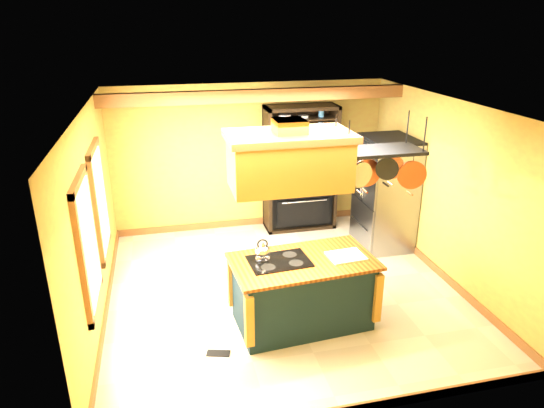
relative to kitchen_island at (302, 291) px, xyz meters
name	(u,v)px	position (x,y,z in m)	size (l,w,h in m)	color
floor	(283,290)	(-0.04, 0.84, -0.47)	(5.00, 5.00, 0.00)	beige
ceiling	(285,106)	(-0.04, 0.84, 2.23)	(5.00, 5.00, 0.00)	white
wall_back	(250,157)	(-0.04, 3.34, 0.88)	(5.00, 0.02, 2.70)	gold
wall_front	(352,301)	(-0.04, -1.66, 0.88)	(5.00, 0.02, 2.70)	gold
wall_left	(93,221)	(-2.54, 0.84, 0.88)	(0.02, 5.00, 2.70)	gold
wall_right	(446,191)	(2.46, 0.84, 0.88)	(0.02, 5.00, 2.70)	gold
ceiling_beam	(258,96)	(-0.04, 2.54, 2.12)	(5.00, 0.15, 0.20)	#8F5E2C
window_near	(88,244)	(-2.50, 0.04, 0.93)	(0.06, 1.06, 1.56)	#8F5E2C
window_far	(100,201)	(-2.50, 1.44, 0.93)	(0.06, 1.06, 1.56)	#8F5E2C
kitchen_island	(302,291)	(0.00, 0.00, 0.00)	(1.87, 1.14, 1.11)	black
range_hood	(289,159)	(-0.20, 0.00, 1.78)	(1.44, 0.81, 0.80)	#AA772A
pot_rack	(378,161)	(0.92, 0.00, 1.68)	(1.15, 0.52, 0.90)	black
refrigerator	(385,195)	(2.03, 1.95, 0.45)	(0.82, 0.96, 1.89)	gray
hutch	(299,181)	(0.84, 3.09, 0.42)	(1.31, 0.59, 2.31)	black
floor_register	(218,353)	(-1.15, -0.40, -0.46)	(0.28, 0.12, 0.01)	black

